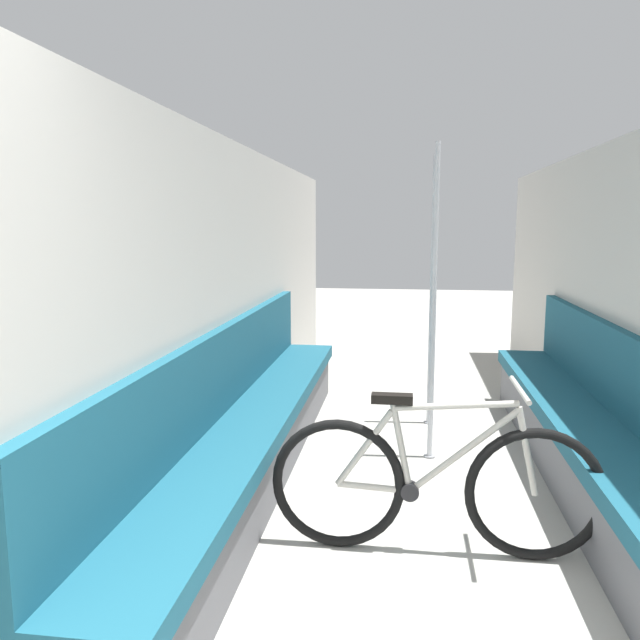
# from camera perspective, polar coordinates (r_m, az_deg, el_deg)

# --- Properties ---
(wall_left) EXTENTS (0.10, 8.85, 2.17)m
(wall_left) POSITION_cam_1_polar(r_m,az_deg,el_deg) (3.83, -10.60, 0.60)
(wall_left) COLOR beige
(wall_left) RESTS_ON ground
(bench_seat_row_left) EXTENTS (0.47, 4.35, 0.99)m
(bench_seat_row_left) POSITION_cam_1_polar(r_m,az_deg,el_deg) (4.00, -6.47, -10.31)
(bench_seat_row_left) COLOR #5B5B60
(bench_seat_row_left) RESTS_ON ground
(bench_seat_row_right) EXTENTS (0.47, 4.35, 0.99)m
(bench_seat_row_right) POSITION_cam_1_polar(r_m,az_deg,el_deg) (4.05, 24.12, -10.80)
(bench_seat_row_right) COLOR #5B5B60
(bench_seat_row_right) RESTS_ON ground
(bicycle) EXTENTS (1.62, 0.46, 0.86)m
(bicycle) POSITION_cam_1_polar(r_m,az_deg,el_deg) (3.21, 10.38, -14.59)
(bicycle) COLOR black
(bicycle) RESTS_ON ground
(grab_pole_near) EXTENTS (0.08, 0.08, 2.15)m
(grab_pole_near) POSITION_cam_1_polar(r_m,az_deg,el_deg) (4.29, 10.34, 0.97)
(grab_pole_near) COLOR gray
(grab_pole_near) RESTS_ON ground
(grab_pole_far) EXTENTS (0.08, 0.08, 2.15)m
(grab_pole_far) POSITION_cam_1_polar(r_m,az_deg,el_deg) (5.06, 10.19, 2.13)
(grab_pole_far) COLOR gray
(grab_pole_far) RESTS_ON ground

